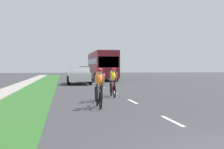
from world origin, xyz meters
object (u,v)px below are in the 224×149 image
at_px(cyclist_trailing, 100,84).
at_px(bus_maroon, 102,64).
at_px(cyclist_distant, 113,82).
at_px(cyclist_lead, 99,87).
at_px(sedan_red, 90,72).
at_px(suv_blue, 84,70).
at_px(pickup_white, 79,75).

bearing_deg(cyclist_trailing, bus_maroon, 82.27).
bearing_deg(cyclist_distant, cyclist_lead, -107.04).
relative_size(cyclist_trailing, bus_maroon, 0.15).
bearing_deg(cyclist_lead, bus_maroon, 82.24).
distance_m(cyclist_trailing, sedan_red, 41.01).
distance_m(sedan_red, suv_blue, 11.07).
relative_size(cyclist_lead, cyclist_distant, 1.00).
xyz_separation_m(sedan_red, suv_blue, (-0.31, 11.07, 0.18)).
xyz_separation_m(cyclist_lead, cyclist_trailing, (0.32, 2.21, 0.00)).
relative_size(cyclist_lead, sedan_red, 0.40).
distance_m(cyclist_lead, cyclist_distant, 4.37).
bearing_deg(sedan_red, pickup_white, -97.34).
distance_m(cyclist_trailing, bus_maroon, 23.71).
distance_m(cyclist_distant, sedan_red, 38.98).
bearing_deg(cyclist_trailing, suv_blue, 86.81).
relative_size(cyclist_trailing, cyclist_distant, 1.00).
bearing_deg(cyclist_trailing, cyclist_lead, -98.12).
relative_size(cyclist_lead, bus_maroon, 0.15).
height_order(cyclist_lead, bus_maroon, bus_maroon).
xyz_separation_m(cyclist_trailing, pickup_white, (-0.24, 14.21, 0.02)).
bearing_deg(bus_maroon, pickup_white, -110.28).
bearing_deg(cyclist_lead, sedan_red, 85.34).
xyz_separation_m(cyclist_trailing, suv_blue, (2.89, 51.95, 0.14)).
distance_m(cyclist_lead, cyclist_trailing, 2.24).
distance_m(cyclist_lead, pickup_white, 16.43).
xyz_separation_m(cyclist_trailing, cyclist_distant, (0.97, 1.97, 0.00)).
relative_size(bus_maroon, sedan_red, 2.70).
relative_size(cyclist_trailing, sedan_red, 0.40).
height_order(cyclist_distant, bus_maroon, bus_maroon).
bearing_deg(pickup_white, sedan_red, 82.66).
relative_size(cyclist_distant, pickup_white, 0.34).
relative_size(sedan_red, suv_blue, 0.91).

